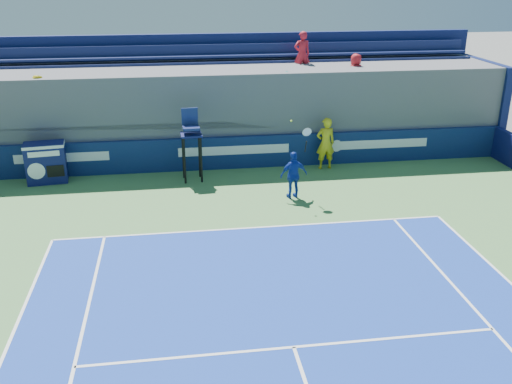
{
  "coord_description": "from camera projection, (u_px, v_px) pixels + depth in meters",
  "views": [
    {
      "loc": [
        -2.03,
        -2.53,
        6.85
      ],
      "look_at": [
        0.0,
        11.5,
        1.25
      ],
      "focal_mm": 40.0,
      "sensor_mm": 36.0,
      "label": 1
    }
  ],
  "objects": [
    {
      "name": "umpire_chair",
      "position": [
        191.0,
        137.0,
        19.15
      ],
      "size": [
        0.74,
        0.74,
        2.48
      ],
      "color": "black",
      "rests_on": "ground"
    },
    {
      "name": "stadium_seating",
      "position": [
        228.0,
        106.0,
        22.07
      ],
      "size": [
        21.0,
        4.05,
        4.59
      ],
      "color": "#545459",
      "rests_on": "ground"
    },
    {
      "name": "back_hoarding",
      "position": [
        234.0,
        153.0,
        20.64
      ],
      "size": [
        20.4,
        0.21,
        1.2
      ],
      "color": "#0D1D4B",
      "rests_on": "ground"
    },
    {
      "name": "ball_person",
      "position": [
        325.0,
        143.0,
        20.48
      ],
      "size": [
        0.71,
        0.49,
        1.89
      ],
      "primitive_type": "imported",
      "rotation": [
        0.0,
        0.0,
        3.2
      ],
      "color": "gold",
      "rests_on": "apron"
    },
    {
      "name": "tennis_player",
      "position": [
        294.0,
        175.0,
        17.89
      ],
      "size": [
        0.98,
        0.52,
        2.57
      ],
      "color": "#122E98",
      "rests_on": "apron"
    },
    {
      "name": "match_clock",
      "position": [
        46.0,
        162.0,
        19.22
      ],
      "size": [
        1.4,
        0.88,
        1.4
      ],
      "color": "#0F144D",
      "rests_on": "ground"
    }
  ]
}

